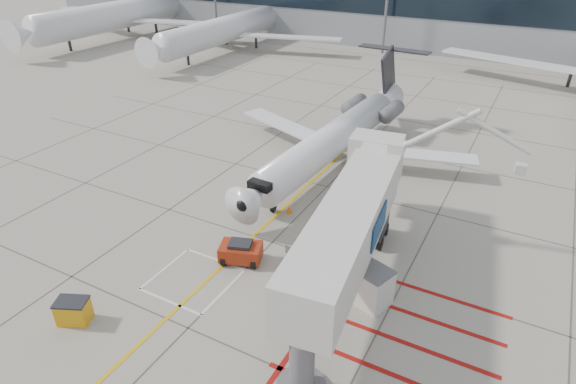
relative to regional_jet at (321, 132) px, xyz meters
The scene contains 11 objects.
ground_plane 13.96m from the regional_jet, 84.39° to the right, with size 260.00×260.00×0.00m, color #9B9486.
regional_jet is the anchor object (origin of this frame).
jet_bridge 13.69m from the regional_jet, 59.91° to the right, with size 8.44×17.82×7.13m, color silver, non-canonical shape.
pushback_tug 12.19m from the regional_jet, 86.79° to the right, with size 2.30×1.44×1.34m, color #99270E, non-canonical shape.
spill_bin 20.19m from the regional_jet, 100.87° to the right, with size 1.45×0.96×1.25m, color orange, non-canonical shape.
baggage_cart 11.19m from the regional_jet, 69.93° to the right, with size 1.64×1.04×1.04m, color #56565A, non-canonical shape.
ground_power_unit 14.16m from the regional_jet, 55.38° to the right, with size 2.58×1.50×2.04m, color silver, non-canonical shape.
cone_nose 7.51m from the regional_jet, 117.11° to the right, with size 0.41×0.41×0.57m, color orange.
cone_side 6.79m from the regional_jet, 84.36° to the right, with size 0.37×0.37×0.52m, color orange.
terminal_glass_band 44.22m from the regional_jet, 75.09° to the left, with size 180.00×0.10×6.00m, color black.
bg_aircraft_b 44.11m from the regional_jet, 132.34° to the left, with size 33.48×37.20×11.16m, color silver, non-canonical shape.
Camera 1 is at (12.16, -16.49, 16.77)m, focal length 30.00 mm.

